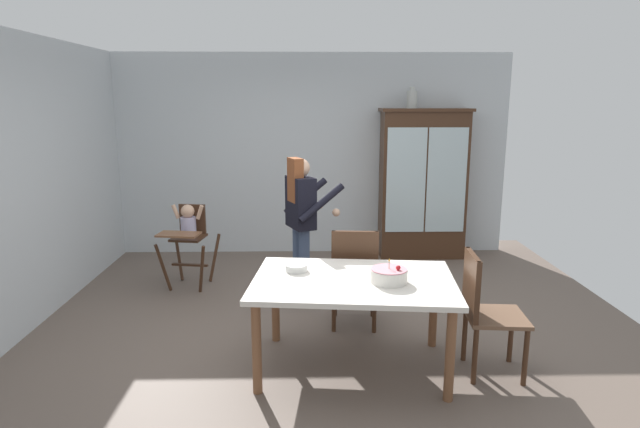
{
  "coord_description": "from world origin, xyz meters",
  "views": [
    {
      "loc": [
        -0.03,
        -4.59,
        2.1
      ],
      "look_at": [
        0.08,
        0.7,
        0.95
      ],
      "focal_mm": 29.76,
      "sensor_mm": 36.0,
      "label": 1
    }
  ],
  "objects_px": {
    "ceramic_vase": "(412,99)",
    "dining_chair_far_side": "(355,271)",
    "serving_bowl": "(296,268)",
    "birthday_cake": "(389,275)",
    "high_chair_with_toddler": "(188,231)",
    "dining_chair_right_end": "(483,305)",
    "china_cabinet": "(423,183)",
    "dining_table": "(353,289)",
    "adult_person": "(301,213)"
  },
  "relations": [
    {
      "from": "dining_chair_far_side",
      "to": "dining_chair_right_end",
      "type": "relative_size",
      "value": 1.0
    },
    {
      "from": "dining_table",
      "to": "serving_bowl",
      "type": "relative_size",
      "value": 9.13
    },
    {
      "from": "birthday_cake",
      "to": "high_chair_with_toddler",
      "type": "bearing_deg",
      "value": 134.45
    },
    {
      "from": "china_cabinet",
      "to": "ceramic_vase",
      "type": "height_order",
      "value": "ceramic_vase"
    },
    {
      "from": "serving_bowl",
      "to": "dining_chair_right_end",
      "type": "height_order",
      "value": "dining_chair_right_end"
    },
    {
      "from": "dining_table",
      "to": "ceramic_vase",
      "type": "bearing_deg",
      "value": 72.08
    },
    {
      "from": "ceramic_vase",
      "to": "dining_table",
      "type": "height_order",
      "value": "ceramic_vase"
    },
    {
      "from": "china_cabinet",
      "to": "adult_person",
      "type": "distance_m",
      "value": 2.33
    },
    {
      "from": "ceramic_vase",
      "to": "dining_chair_far_side",
      "type": "distance_m",
      "value": 2.95
    },
    {
      "from": "high_chair_with_toddler",
      "to": "dining_chair_far_side",
      "type": "bearing_deg",
      "value": -25.15
    },
    {
      "from": "dining_table",
      "to": "dining_chair_right_end",
      "type": "relative_size",
      "value": 1.71
    },
    {
      "from": "dining_chair_far_side",
      "to": "birthday_cake",
      "type": "bearing_deg",
      "value": 107.69
    },
    {
      "from": "ceramic_vase",
      "to": "birthday_cake",
      "type": "bearing_deg",
      "value": -103.1
    },
    {
      "from": "china_cabinet",
      "to": "dining_chair_far_side",
      "type": "relative_size",
      "value": 2.06
    },
    {
      "from": "dining_table",
      "to": "dining_chair_right_end",
      "type": "distance_m",
      "value": 1.0
    },
    {
      "from": "ceramic_vase",
      "to": "serving_bowl",
      "type": "relative_size",
      "value": 1.5
    },
    {
      "from": "dining_chair_right_end",
      "to": "china_cabinet",
      "type": "bearing_deg",
      "value": 1.29
    },
    {
      "from": "serving_bowl",
      "to": "birthday_cake",
      "type": "bearing_deg",
      "value": -21.98
    },
    {
      "from": "ceramic_vase",
      "to": "serving_bowl",
      "type": "xyz_separation_m",
      "value": [
        -1.44,
        -2.87,
        -1.33
      ]
    },
    {
      "from": "ceramic_vase",
      "to": "adult_person",
      "type": "xyz_separation_m",
      "value": [
        -1.41,
        -1.71,
        -1.13
      ]
    },
    {
      "from": "serving_bowl",
      "to": "dining_table",
      "type": "bearing_deg",
      "value": -24.84
    },
    {
      "from": "adult_person",
      "to": "birthday_cake",
      "type": "xyz_separation_m",
      "value": [
        0.68,
        -1.45,
        -0.17
      ]
    },
    {
      "from": "high_chair_with_toddler",
      "to": "dining_chair_right_end",
      "type": "xyz_separation_m",
      "value": [
        2.69,
        -2.02,
        -0.1
      ]
    },
    {
      "from": "serving_bowl",
      "to": "dining_chair_far_side",
      "type": "distance_m",
      "value": 0.77
    },
    {
      "from": "ceramic_vase",
      "to": "china_cabinet",
      "type": "bearing_deg",
      "value": -1.18
    },
    {
      "from": "high_chair_with_toddler",
      "to": "serving_bowl",
      "type": "distance_m",
      "value": 2.13
    },
    {
      "from": "dining_table",
      "to": "birthday_cake",
      "type": "height_order",
      "value": "birthday_cake"
    },
    {
      "from": "ceramic_vase",
      "to": "high_chair_with_toddler",
      "type": "height_order",
      "value": "ceramic_vase"
    },
    {
      "from": "adult_person",
      "to": "china_cabinet",
      "type": "bearing_deg",
      "value": -66.51
    },
    {
      "from": "adult_person",
      "to": "dining_chair_right_end",
      "type": "bearing_deg",
      "value": -159.52
    },
    {
      "from": "birthday_cake",
      "to": "ceramic_vase",
      "type": "bearing_deg",
      "value": 76.9
    },
    {
      "from": "dining_table",
      "to": "high_chair_with_toddler",
      "type": "bearing_deg",
      "value": 131.52
    },
    {
      "from": "serving_bowl",
      "to": "adult_person",
      "type": "bearing_deg",
      "value": 88.58
    },
    {
      "from": "china_cabinet",
      "to": "birthday_cake",
      "type": "relative_size",
      "value": 7.08
    },
    {
      "from": "china_cabinet",
      "to": "serving_bowl",
      "type": "xyz_separation_m",
      "value": [
        -1.62,
        -2.86,
        -0.23
      ]
    },
    {
      "from": "high_chair_with_toddler",
      "to": "serving_bowl",
      "type": "bearing_deg",
      "value": -45.22
    },
    {
      "from": "birthday_cake",
      "to": "adult_person",
      "type": "bearing_deg",
      "value": 115.16
    },
    {
      "from": "ceramic_vase",
      "to": "birthday_cake",
      "type": "distance_m",
      "value": 3.49
    },
    {
      "from": "birthday_cake",
      "to": "china_cabinet",
      "type": "bearing_deg",
      "value": 73.78
    },
    {
      "from": "high_chair_with_toddler",
      "to": "adult_person",
      "type": "relative_size",
      "value": 0.62
    },
    {
      "from": "ceramic_vase",
      "to": "high_chair_with_toddler",
      "type": "bearing_deg",
      "value": -156.86
    },
    {
      "from": "dining_chair_far_side",
      "to": "dining_chair_right_end",
      "type": "xyz_separation_m",
      "value": [
        0.92,
        -0.83,
        0.0
      ]
    },
    {
      "from": "high_chair_with_toddler",
      "to": "dining_chair_right_end",
      "type": "bearing_deg",
      "value": -28.29
    },
    {
      "from": "china_cabinet",
      "to": "high_chair_with_toddler",
      "type": "distance_m",
      "value": 3.12
    },
    {
      "from": "high_chair_with_toddler",
      "to": "dining_table",
      "type": "relative_size",
      "value": 0.58
    },
    {
      "from": "birthday_cake",
      "to": "dining_chair_right_end",
      "type": "relative_size",
      "value": 0.29
    },
    {
      "from": "serving_bowl",
      "to": "china_cabinet",
      "type": "bearing_deg",
      "value": 60.44
    },
    {
      "from": "ceramic_vase",
      "to": "serving_bowl",
      "type": "bearing_deg",
      "value": -116.7
    },
    {
      "from": "china_cabinet",
      "to": "adult_person",
      "type": "relative_size",
      "value": 1.3
    },
    {
      "from": "birthday_cake",
      "to": "dining_table",
      "type": "bearing_deg",
      "value": 163.21
    }
  ]
}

